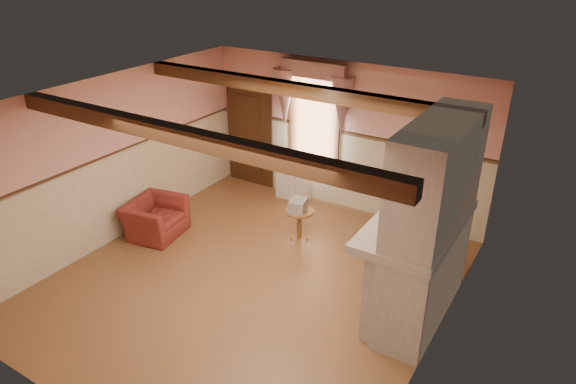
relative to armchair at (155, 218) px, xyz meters
The scene contains 26 objects.
floor 2.27m from the armchair, ahead, with size 5.50×6.00×0.01m, color brown.
ceiling 3.35m from the armchair, ahead, with size 5.50×6.00×0.01m, color silver.
wall_back 3.70m from the armchair, 50.84° to the left, with size 5.50×0.02×2.80m, color #D99B96.
wall_front 4.09m from the armchair, 55.54° to the right, with size 5.50×0.02×2.80m, color #D99B96.
wall_left 1.23m from the armchair, 153.59° to the right, with size 0.02×6.00×2.80m, color #D99B96.
wall_right 5.11m from the armchair, ahead, with size 0.02×6.00×2.80m, color #D99B96.
wainscot 2.29m from the armchair, ahead, with size 5.50×6.00×1.50m, color beige, non-canonical shape.
chair_rail 2.54m from the armchair, ahead, with size 5.50×6.00×0.08m, color black, non-canonical shape.
firebox 4.25m from the armchair, ahead, with size 0.20×0.95×0.90m, color black.
armchair is the anchor object (origin of this frame).
side_table 2.52m from the armchair, 28.65° to the left, with size 0.50×0.50×0.55m, color brown.
book_stack 2.52m from the armchair, 28.45° to the left, with size 0.26×0.32×0.20m, color #B7AD8C.
radiator 2.78m from the armchair, 61.42° to the left, with size 0.70×0.18×0.60m, color silver.
bowl 4.64m from the armchair, ahead, with size 0.33×0.33×0.08m, color brown.
mantel_clock 4.78m from the armchair, 14.39° to the left, with size 0.14×0.24×0.20m, color #30200D.
oil_lamp 4.72m from the armchair, 10.07° to the left, with size 0.11×0.11×0.28m, color gold.
candle_red 4.64m from the armchair, ahead, with size 0.06×0.06×0.16m, color #A61415.
jar_yellow 4.63m from the armchair, ahead, with size 0.06×0.06×0.12m, color yellow.
fireplace 4.80m from the armchair, ahead, with size 0.85×2.00×2.80m, color gray.
mantel 4.61m from the armchair, ahead, with size 1.05×2.05×0.12m, color gray.
overmantel_mirror 4.61m from the armchair, ahead, with size 0.06×1.44×1.04m, color silver.
door 2.79m from the armchair, 87.13° to the left, with size 1.10×0.10×2.10m, color black.
window 3.44m from the armchair, 58.94° to the left, with size 1.06×0.08×2.02m, color white.
window_drapes 3.65m from the armchair, 58.08° to the left, with size 1.30×0.14×1.40m, color gray.
ceiling_beam_front 3.58m from the armchair, 33.09° to the right, with size 5.50×0.18×0.20m, color black.
ceiling_beam_back 3.40m from the armchair, 22.90° to the left, with size 5.50×0.18×0.20m, color black.
Camera 1 is at (3.89, -5.18, 4.64)m, focal length 32.00 mm.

